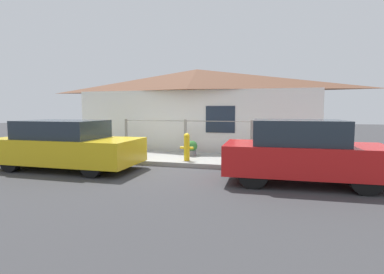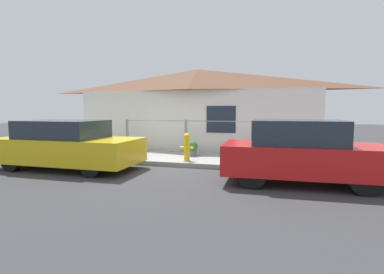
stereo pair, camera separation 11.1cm
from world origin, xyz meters
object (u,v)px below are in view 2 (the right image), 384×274
Objects in this scene: car_left at (67,145)px; fire_hydrant at (187,146)px; potted_plant_near_hydrant at (192,148)px; car_right at (302,152)px; potted_plant_by_fence at (105,143)px.

fire_hydrant is at bearing 25.76° from car_left.
fire_hydrant is (3.19, 1.52, -0.11)m from car_left.
potted_plant_near_hydrant is at bearing 95.79° from fire_hydrant.
car_right reaches higher than potted_plant_by_fence.
potted_plant_near_hydrant is 0.90× the size of potted_plant_by_fence.
potted_plant_by_fence is (-3.48, 0.93, -0.12)m from fire_hydrant.
car_left is 4.85× the size of fire_hydrant.
car_right is 4.29× the size of fire_hydrant.
car_left is at bearing 178.13° from car_right.
car_right is 7.17m from potted_plant_by_fence.
fire_hydrant is 0.98m from potted_plant_near_hydrant.
car_left is at bearing -154.45° from fire_hydrant.
fire_hydrant is at bearing -84.21° from potted_plant_near_hydrant.
potted_plant_near_hydrant is (3.09, 2.48, -0.28)m from car_left.
potted_plant_near_hydrant is 3.38m from potted_plant_by_fence.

